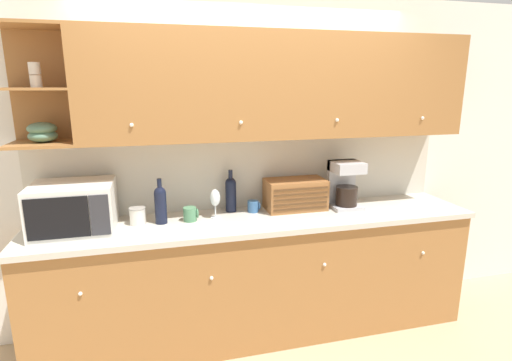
% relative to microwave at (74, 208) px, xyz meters
% --- Properties ---
extents(ground_plane, '(24.00, 24.00, 0.00)m').
position_rel_microwave_xyz_m(ground_plane, '(1.28, 0.27, -1.12)').
color(ground_plane, tan).
extents(wall_back, '(5.68, 0.06, 2.60)m').
position_rel_microwave_xyz_m(wall_back, '(1.28, 0.30, 0.18)').
color(wall_back, white).
rests_on(wall_back, ground_plane).
extents(counter_unit, '(3.30, 0.63, 0.96)m').
position_rel_microwave_xyz_m(counter_unit, '(1.28, -0.03, -0.64)').
color(counter_unit, '#A36B38').
rests_on(counter_unit, ground_plane).
extents(backsplash_panel, '(3.28, 0.01, 0.58)m').
position_rel_microwave_xyz_m(backsplash_panel, '(1.28, 0.27, 0.12)').
color(backsplash_panel, beige).
rests_on(backsplash_panel, counter_unit).
extents(upper_cabinets, '(3.28, 0.38, 0.75)m').
position_rel_microwave_xyz_m(upper_cabinets, '(1.45, 0.09, 0.79)').
color(upper_cabinets, '#A36B38').
rests_on(upper_cabinets, backsplash_panel).
extents(microwave, '(0.52, 0.43, 0.33)m').
position_rel_microwave_xyz_m(microwave, '(0.00, 0.00, 0.00)').
color(microwave, silver).
rests_on(microwave, counter_unit).
extents(storage_canister, '(0.11, 0.11, 0.12)m').
position_rel_microwave_xyz_m(storage_canister, '(0.40, 0.03, -0.10)').
color(storage_canister, silver).
rests_on(storage_canister, counter_unit).
extents(wine_bottle, '(0.08, 0.08, 0.33)m').
position_rel_microwave_xyz_m(wine_bottle, '(0.57, 0.02, -0.02)').
color(wine_bottle, black).
rests_on(wine_bottle, counter_unit).
extents(mug, '(0.11, 0.10, 0.10)m').
position_rel_microwave_xyz_m(mug, '(0.77, 0.02, -0.12)').
color(mug, '#4C845B').
rests_on(mug, counter_unit).
extents(wine_glass, '(0.08, 0.08, 0.22)m').
position_rel_microwave_xyz_m(wine_glass, '(0.96, 0.03, -0.02)').
color(wine_glass, silver).
rests_on(wine_glass, counter_unit).
extents(second_wine_bottle, '(0.08, 0.08, 0.33)m').
position_rel_microwave_xyz_m(second_wine_bottle, '(1.10, 0.17, -0.02)').
color(second_wine_bottle, black).
rests_on(second_wine_bottle, counter_unit).
extents(mug_blue_second, '(0.10, 0.09, 0.09)m').
position_rel_microwave_xyz_m(mug_blue_second, '(1.27, 0.11, -0.12)').
color(mug_blue_second, '#38669E').
rests_on(mug_blue_second, counter_unit).
extents(bread_box, '(0.47, 0.26, 0.24)m').
position_rel_microwave_xyz_m(bread_box, '(1.61, 0.10, -0.05)').
color(bread_box, '#996033').
rests_on(bread_box, counter_unit).
extents(coffee_maker, '(0.23, 0.23, 0.38)m').
position_rel_microwave_xyz_m(coffee_maker, '(2.01, 0.04, 0.02)').
color(coffee_maker, '#B7B7BC').
rests_on(coffee_maker, counter_unit).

